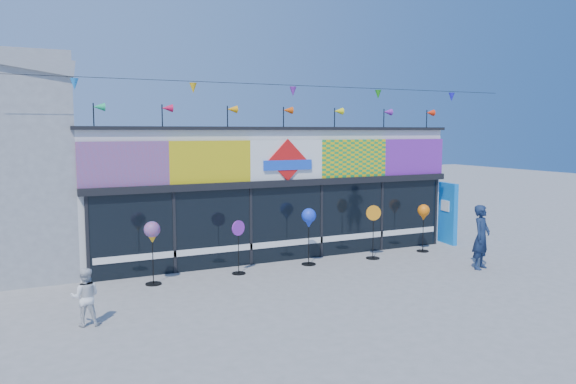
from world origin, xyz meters
TOP-DOWN VIEW (x-y plane):
  - ground at (0.00, 0.00)m, footprint 80.00×80.00m
  - kite_shop at (0.00, 5.94)m, footprint 16.00×5.70m
  - blue_sign at (6.29, 3.37)m, footprint 0.32×1.09m
  - spinner_0 at (-4.31, 2.48)m, footprint 0.42×0.42m
  - spinner_1 at (-1.92, 2.53)m, footprint 0.41×0.38m
  - spinner_2 at (0.34, 2.63)m, footprint 0.43×0.43m
  - spinner_3 at (2.52, 2.46)m, footprint 0.46×0.43m
  - spinner_4 at (4.60, 2.60)m, footprint 0.40×0.40m
  - adult_man at (4.59, 0.02)m, footprint 0.80×0.68m
  - child at (-6.24, -0.02)m, footprint 0.64×0.46m

SIDE VIEW (x-z plane):
  - ground at x=0.00m, z-range 0.00..0.00m
  - child at x=-6.24m, z-range 0.00..1.20m
  - spinner_1 at x=-1.92m, z-range 0.04..1.55m
  - spinner_3 at x=2.52m, z-range 0.05..1.73m
  - adult_man at x=4.59m, z-range 0.00..1.86m
  - blue_sign at x=6.29m, z-range 0.01..2.16m
  - spinner_4 at x=4.60m, z-range 0.47..2.05m
  - spinner_0 at x=-4.31m, z-range 0.50..2.16m
  - spinner_2 at x=0.34m, z-range 0.51..2.21m
  - kite_shop at x=0.00m, z-range -0.61..4.70m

